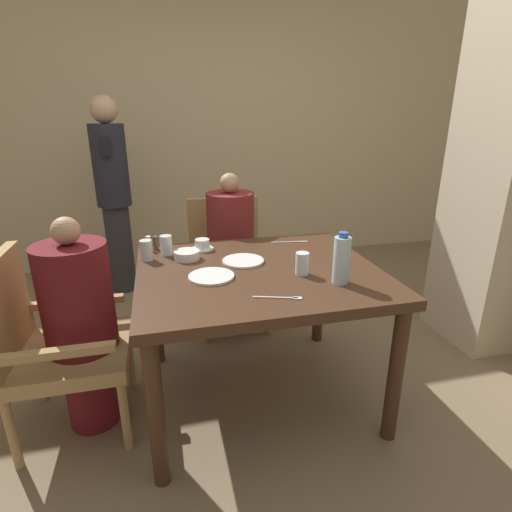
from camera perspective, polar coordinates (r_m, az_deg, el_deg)
name	(u,v)px	position (r m, az deg, el deg)	size (l,w,h in m)	color
ground_plane	(258,393)	(2.37, 0.31, -18.95)	(16.00, 16.00, 0.00)	#7A664C
wall_back	(201,123)	(4.15, -7.87, 18.31)	(8.00, 0.06, 2.80)	#C6B289
dining_table	(258,286)	(2.03, 0.35, -4.29)	(1.19, 1.03, 0.75)	#422819
chair_left_side	(50,340)	(2.13, -27.35, -10.63)	(0.53, 0.53, 0.90)	#A88451
diner_in_left_chair	(81,325)	(2.07, -23.70, -9.00)	(0.32, 0.32, 1.07)	#5B1419
chair_far_side	(228,258)	(2.93, -4.05, -0.25)	(0.53, 0.53, 0.90)	#A88451
diner_in_far_chair	(231,253)	(2.77, -3.58, 0.50)	(0.32, 0.32, 1.12)	maroon
standing_host	(113,192)	(3.54, -19.69, 8.58)	(0.28, 0.31, 1.62)	#2D2D33
plate_main_left	(243,261)	(2.08, -1.86, -0.70)	(0.22, 0.22, 0.01)	white
plate_main_right	(211,276)	(1.90, -6.40, -2.90)	(0.22, 0.22, 0.01)	white
teacup_with_saucer	(202,245)	(2.29, -7.67, 1.56)	(0.13, 0.13, 0.06)	white
bowl_small	(187,255)	(2.15, -9.85, 0.15)	(0.14, 0.14, 0.05)	white
water_bottle	(342,260)	(1.83, 12.13, -0.51)	(0.08, 0.08, 0.24)	silver
glass_tall_near	(166,245)	(2.23, -12.71, 1.51)	(0.06, 0.06, 0.11)	silver
glass_tall_mid	(302,263)	(1.92, 6.61, -1.07)	(0.06, 0.06, 0.11)	silver
glass_tall_far	(146,250)	(2.18, -15.40, 0.80)	(0.06, 0.06, 0.11)	silver
salt_shaker	(149,243)	(2.34, -15.10, 1.78)	(0.03, 0.03, 0.08)	white
pepper_shaker	(156,243)	(2.34, -14.13, 1.81)	(0.03, 0.03, 0.08)	#4C3D2D
fork_beside_plate	(282,298)	(1.69, 3.80, -5.97)	(0.20, 0.08, 0.00)	silver
knife_beside_plate	(292,242)	(2.42, 5.11, 2.03)	(0.22, 0.04, 0.00)	silver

